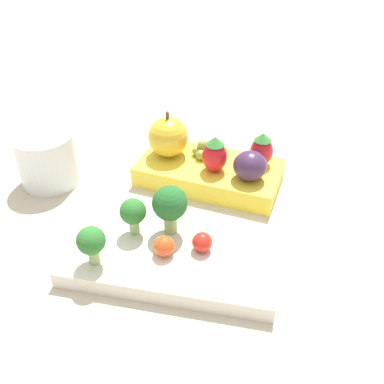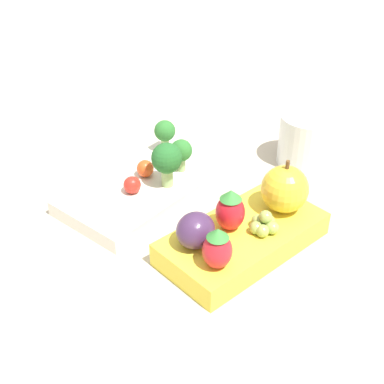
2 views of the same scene
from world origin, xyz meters
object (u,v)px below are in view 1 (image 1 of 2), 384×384
(broccoli_floret_2, at_px, (91,242))
(strawberry_0, at_px, (215,154))
(broccoli_floret_1, at_px, (170,205))
(drinking_cup, at_px, (47,159))
(grape_cluster, at_px, (204,151))
(apple, at_px, (168,137))
(cherry_tomato_1, at_px, (164,246))
(cherry_tomato_0, at_px, (202,242))
(plum, at_px, (250,166))
(bento_box_savoury, at_px, (170,256))
(bento_box_fruit, at_px, (209,173))
(strawberry_1, at_px, (262,149))
(broccoli_floret_0, at_px, (133,213))

(broccoli_floret_2, bearing_deg, strawberry_0, -117.77)
(broccoli_floret_1, distance_m, drinking_cup, 0.21)
(broccoli_floret_2, height_order, grape_cluster, broccoli_floret_2)
(apple, distance_m, grape_cluster, 0.05)
(broccoli_floret_1, bearing_deg, cherry_tomato_1, 93.09)
(cherry_tomato_0, height_order, plum, plum)
(strawberry_0, xyz_separation_m, drinking_cup, (0.22, 0.03, -0.02))
(drinking_cup, bearing_deg, broccoli_floret_1, 154.87)
(cherry_tomato_1, bearing_deg, apple, -77.52)
(strawberry_0, distance_m, grape_cluster, 0.04)
(bento_box_savoury, height_order, strawberry_0, strawberry_0)
(cherry_tomato_0, distance_m, cherry_tomato_1, 0.04)
(bento_box_savoury, xyz_separation_m, cherry_tomato_1, (0.00, 0.01, 0.02))
(bento_box_fruit, height_order, plum, plum)
(apple, relative_size, plum, 1.50)
(cherry_tomato_1, relative_size, drinking_cup, 0.28)
(strawberry_1, bearing_deg, broccoli_floret_1, 58.80)
(bento_box_fruit, relative_size, broccoli_floret_2, 4.49)
(broccoli_floret_2, height_order, cherry_tomato_0, broccoli_floret_2)
(broccoli_floret_2, xyz_separation_m, cherry_tomato_0, (-0.10, -0.04, -0.02))
(apple, xyz_separation_m, grape_cluster, (-0.05, -0.01, -0.02))
(strawberry_1, distance_m, drinking_cup, 0.28)
(bento_box_fruit, xyz_separation_m, cherry_tomato_0, (-0.02, 0.15, 0.02))
(broccoli_floret_2, height_order, drinking_cup, drinking_cup)
(grape_cluster, bearing_deg, broccoli_floret_2, 70.32)
(strawberry_0, distance_m, drinking_cup, 0.22)
(bento_box_fruit, distance_m, drinking_cup, 0.21)
(broccoli_floret_1, height_order, broccoli_floret_2, broccoli_floret_1)
(broccoli_floret_1, relative_size, strawberry_0, 1.18)
(broccoli_floret_0, relative_size, broccoli_floret_1, 0.76)
(drinking_cup, bearing_deg, cherry_tomato_0, 154.09)
(bento_box_savoury, height_order, apple, apple)
(apple, bearing_deg, bento_box_savoury, 104.36)
(strawberry_0, distance_m, strawberry_1, 0.06)
(grape_cluster, distance_m, drinking_cup, 0.21)
(bento_box_fruit, height_order, cherry_tomato_1, cherry_tomato_1)
(cherry_tomato_0, xyz_separation_m, cherry_tomato_1, (0.04, 0.01, 0.00))
(cherry_tomato_0, relative_size, grape_cluster, 0.65)
(bento_box_fruit, relative_size, broccoli_floret_0, 4.55)
(strawberry_0, bearing_deg, broccoli_floret_2, 62.23)
(broccoli_floret_0, height_order, cherry_tomato_1, broccoli_floret_0)
(bento_box_fruit, distance_m, broccoli_floret_1, 0.14)
(strawberry_1, bearing_deg, broccoli_floret_2, 53.55)
(strawberry_1, height_order, drinking_cup, strawberry_1)
(bento_box_savoury, bearing_deg, grape_cluster, -91.47)
(bento_box_savoury, height_order, drinking_cup, drinking_cup)
(cherry_tomato_0, bearing_deg, apple, -65.05)
(cherry_tomato_1, xyz_separation_m, plum, (-0.07, -0.14, 0.02))
(strawberry_0, relative_size, plum, 1.16)
(broccoli_floret_2, height_order, cherry_tomato_1, broccoli_floret_2)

